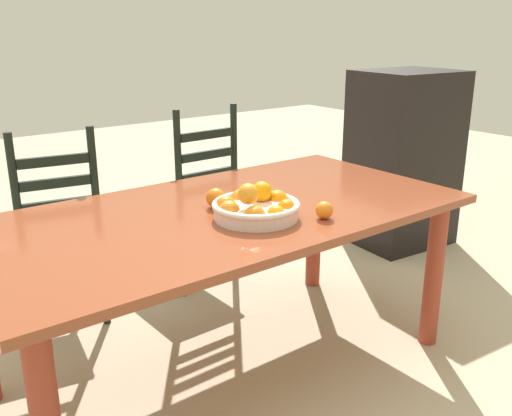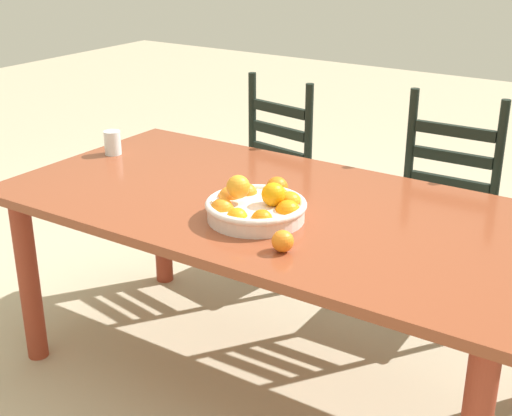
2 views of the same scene
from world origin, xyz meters
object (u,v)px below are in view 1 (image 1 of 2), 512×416
(chair_by_cabinet, at_px, (195,201))
(orange_loose_0, at_px, (324,210))
(dining_table, at_px, (225,232))
(chair_near_window, at_px, (58,233))
(fruit_bowl, at_px, (255,207))
(cabinet, at_px, (403,159))
(orange_loose_1, at_px, (216,198))

(chair_by_cabinet, height_order, orange_loose_0, chair_by_cabinet)
(dining_table, distance_m, orange_loose_0, 0.42)
(chair_near_window, distance_m, orange_loose_0, 1.35)
(chair_near_window, relative_size, fruit_bowl, 2.97)
(dining_table, height_order, chair_near_window, chair_near_window)
(chair_by_cabinet, bearing_deg, dining_table, 64.66)
(cabinet, bearing_deg, dining_table, -157.90)
(orange_loose_0, bearing_deg, cabinet, 28.95)
(dining_table, distance_m, cabinet, 1.88)
(dining_table, distance_m, fruit_bowl, 0.21)
(dining_table, distance_m, chair_by_cabinet, 0.94)
(dining_table, height_order, fruit_bowl, fruit_bowl)
(orange_loose_1, bearing_deg, chair_near_window, 115.77)
(fruit_bowl, bearing_deg, orange_loose_0, -39.16)
(dining_table, bearing_deg, fruit_bowl, -78.47)
(dining_table, height_order, orange_loose_1, orange_loose_1)
(chair_by_cabinet, distance_m, cabinet, 1.45)
(orange_loose_0, bearing_deg, chair_by_cabinet, 82.71)
(chair_by_cabinet, bearing_deg, cabinet, 166.92)
(orange_loose_1, bearing_deg, orange_loose_0, -55.96)
(chair_near_window, height_order, orange_loose_0, chair_near_window)
(chair_by_cabinet, height_order, fruit_bowl, chair_by_cabinet)
(chair_near_window, xyz_separation_m, fruit_bowl, (0.43, -1.00, 0.30))
(chair_near_window, distance_m, chair_by_cabinet, 0.78)
(chair_near_window, height_order, fruit_bowl, chair_near_window)
(dining_table, relative_size, orange_loose_1, 24.97)
(fruit_bowl, distance_m, orange_loose_0, 0.26)
(orange_loose_0, bearing_deg, chair_near_window, 118.51)
(chair_by_cabinet, relative_size, cabinet, 0.89)
(chair_near_window, distance_m, orange_loose_1, 0.93)
(dining_table, relative_size, chair_by_cabinet, 1.91)
(fruit_bowl, bearing_deg, cabinet, 21.72)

